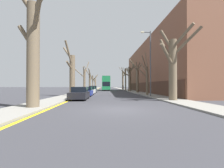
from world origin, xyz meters
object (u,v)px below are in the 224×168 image
Objects in this scene: street_tree_right_3 at (130,78)px; parked_car_3 at (93,89)px; street_tree_right_2 at (137,78)px; street_tree_right_5 at (123,79)px; parked_car_1 at (86,92)px; street_tree_left_0 at (33,48)px; street_tree_left_1 at (72,73)px; lamp_post at (150,61)px; street_tree_left_4 at (93,82)px; parked_car_2 at (90,90)px; street_tree_right_0 at (173,65)px; street_tree_right_4 at (125,78)px; street_tree_right_1 at (146,77)px; parked_car_0 at (80,93)px; double_decker_bus at (106,83)px; street_tree_left_3 at (90,80)px; street_tree_left_2 at (84,79)px; street_tree_left_5 at (95,83)px.

street_tree_right_3 is 11.86m from parked_car_3.
street_tree_right_2 is 0.85× the size of street_tree_right_5.
parked_car_1 is (-9.67, -35.74, -3.48)m from street_tree_right_5.
street_tree_left_0 reaches higher than street_tree_left_1.
parked_car_3 is 0.46× the size of lamp_post.
street_tree_left_4 is 29.39m from parked_car_2.
street_tree_right_0 is 34.92m from street_tree_right_4.
street_tree_right_3 is 8.83m from street_tree_right_4.
street_tree_left_0 is at bearing -89.56° from street_tree_left_1.
street_tree_left_1 is 1.00× the size of street_tree_right_4.
parked_car_2 is (-9.45, 4.41, -2.27)m from street_tree_right_1.
parked_car_1 is at bearing -105.14° from street_tree_right_5.
street_tree_right_2 reaches higher than parked_car_0.
parked_car_1 is at bearing -86.89° from street_tree_left_4.
street_tree_left_4 is 1.29× the size of parked_car_2.
street_tree_right_3 is (11.48, 30.45, -0.43)m from street_tree_left_0.
double_decker_bus is at bearing 101.91° from lamp_post.
street_tree_left_3 is at bearing 153.38° from street_tree_right_3.
street_tree_left_1 is 35.16m from street_tree_left_4.
street_tree_right_1 is (11.56, 1.51, -0.51)m from street_tree_left_1.
street_tree_right_2 is (11.75, -14.81, 0.11)m from street_tree_left_3.
street_tree_right_4 is at bearing -91.59° from street_tree_right_5.
street_tree_right_4 reaches higher than street_tree_left_2.
street_tree_left_2 is at bearing -109.29° from double_decker_bus.
parked_car_0 is at bearing -123.25° from street_tree_right_2.
parked_car_3 is (0.00, 6.07, 0.05)m from parked_car_2.
double_decker_bus is at bearing 70.71° from street_tree_left_2.
street_tree_left_0 is 14.73m from lamp_post.
parked_car_0 is (-9.67, -14.76, -2.59)m from street_tree_right_2.
parked_car_1 is (0.00, 5.32, -0.01)m from parked_car_0.
parked_car_3 is (0.00, 11.97, 0.04)m from parked_car_1.
street_tree_left_2 reaches higher than parked_car_3.
parked_car_3 is (2.11, 11.99, -2.73)m from street_tree_left_1.
street_tree_left_4 is at bearing 89.68° from street_tree_left_1.
street_tree_left_1 is 26.35m from double_decker_bus.
street_tree_right_0 is 1.73× the size of parked_car_3.
parked_car_3 is at bearing 85.19° from street_tree_left_0.
double_decker_bus is 20.22m from parked_car_2.
parked_car_3 is (-3.05, -13.84, -1.79)m from double_decker_bus.
parked_car_0 is at bearing -90.00° from parked_car_1.
street_tree_right_2 reaches higher than street_tree_left_2.
street_tree_left_2 is at bearing 121.21° from street_tree_right_0.
street_tree_left_3 reaches higher than street_tree_right_0.
street_tree_left_1 is 1.89× the size of parked_car_0.
parked_car_3 is (2.01, 23.95, -3.40)m from street_tree_left_0.
parked_car_1 is at bearing 90.00° from parked_car_0.
parked_car_1 is at bearing -109.07° from street_tree_right_4.
street_tree_right_2 reaches higher than street_tree_left_5.
street_tree_right_2 reaches higher than street_tree_left_4.
street_tree_left_2 is (0.16, 11.58, -0.33)m from street_tree_left_1.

